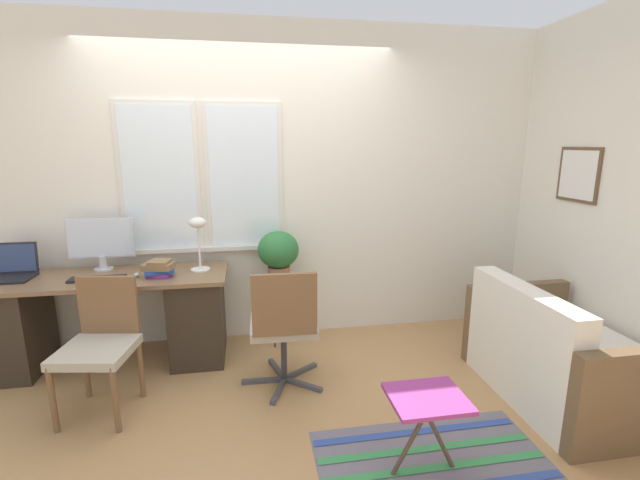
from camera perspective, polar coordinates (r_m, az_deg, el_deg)
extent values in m
plane|color=tan|center=(3.49, -9.13, -16.83)|extent=(14.00, 14.00, 0.00)
cube|color=white|center=(3.75, -10.00, 7.00)|extent=(9.00, 0.06, 2.70)
cube|color=silver|center=(3.77, -20.60, 7.66)|extent=(0.64, 0.02, 1.23)
cube|color=white|center=(3.76, -20.63, 7.65)|extent=(0.57, 0.01, 1.16)
cube|color=silver|center=(3.70, -10.08, 8.19)|extent=(0.64, 0.02, 1.23)
cube|color=white|center=(3.69, -10.08, 8.18)|extent=(0.57, 0.01, 1.16)
cube|color=silver|center=(3.81, -14.86, -1.07)|extent=(1.37, 0.11, 0.04)
cube|color=white|center=(4.02, 30.98, 5.77)|extent=(0.06, 9.00, 2.70)
cube|color=brown|center=(3.95, 31.23, 7.44)|extent=(0.02, 0.42, 0.43)
cube|color=white|center=(3.95, 31.14, 7.45)|extent=(0.01, 0.37, 0.38)
cube|color=brown|center=(3.66, -26.92, -4.56)|extent=(1.83, 0.61, 0.03)
cube|color=#33281E|center=(4.03, -35.75, -9.59)|extent=(0.40, 0.53, 0.69)
cube|color=#33281E|center=(3.64, -15.95, -9.82)|extent=(0.40, 0.53, 0.69)
cube|color=black|center=(3.91, -35.89, -4.21)|extent=(0.28, 0.24, 0.02)
cube|color=black|center=(3.99, -35.32, -1.93)|extent=(0.28, 0.03, 0.24)
cube|color=navy|center=(3.99, -35.36, -1.95)|extent=(0.25, 0.02, 0.21)
cylinder|color=silver|center=(3.83, -26.87, -3.45)|extent=(0.14, 0.14, 0.02)
cylinder|color=silver|center=(3.82, -26.96, -2.63)|extent=(0.06, 0.06, 0.10)
cube|color=silver|center=(3.78, -27.23, 0.22)|extent=(0.49, 0.02, 0.31)
cube|color=silver|center=(3.77, -27.28, 0.17)|extent=(0.47, 0.01, 0.29)
cube|color=black|center=(3.58, -27.58, -4.60)|extent=(0.39, 0.12, 0.02)
ellipsoid|color=silver|center=(3.53, -23.27, -4.30)|extent=(0.04, 0.06, 0.03)
cylinder|color=white|center=(3.54, -15.65, -3.80)|extent=(0.15, 0.15, 0.01)
cylinder|color=white|center=(3.50, -15.82, -0.97)|extent=(0.02, 0.02, 0.35)
ellipsoid|color=white|center=(3.46, -16.02, 2.25)|extent=(0.13, 0.13, 0.09)
cube|color=purple|center=(3.47, -20.64, -4.35)|extent=(0.19, 0.15, 0.03)
cube|color=#2851B2|center=(3.45, -20.59, -3.91)|extent=(0.22, 0.13, 0.03)
cube|color=olive|center=(3.45, -20.74, -3.27)|extent=(0.24, 0.19, 0.04)
cube|color=olive|center=(3.44, -20.59, -2.73)|extent=(0.17, 0.17, 0.02)
cylinder|color=brown|center=(3.16, -32.08, -17.63)|extent=(0.04, 0.04, 0.43)
cylinder|color=brown|center=(2.99, -25.62, -18.66)|extent=(0.04, 0.04, 0.43)
cylinder|color=brown|center=(3.44, -28.76, -14.73)|extent=(0.04, 0.04, 0.43)
cylinder|color=brown|center=(3.28, -22.79, -15.44)|extent=(0.04, 0.04, 0.43)
cube|color=#B2A893|center=(3.11, -27.73, -13.03)|extent=(0.49, 0.47, 0.06)
cube|color=brown|center=(3.21, -26.38, -7.75)|extent=(0.39, 0.10, 0.40)
cube|color=#47474C|center=(3.32, -7.59, -18.09)|extent=(0.31, 0.05, 0.03)
cube|color=#47474C|center=(3.20, -5.53, -19.39)|extent=(0.14, 0.31, 0.03)
cube|color=#47474C|center=(3.25, -2.32, -18.71)|extent=(0.27, 0.22, 0.03)
cube|color=#47474C|center=(3.41, -2.63, -17.11)|extent=(0.28, 0.20, 0.03)
cube|color=#47474C|center=(3.45, -5.73, -16.78)|extent=(0.12, 0.31, 0.03)
cylinder|color=#333338|center=(3.22, -4.83, -14.81)|extent=(0.04, 0.04, 0.39)
cube|color=#B2A893|center=(3.13, -4.91, -11.16)|extent=(0.48, 0.46, 0.06)
cube|color=brown|center=(2.82, -4.76, -8.61)|extent=(0.43, 0.05, 0.42)
cube|color=white|center=(3.49, 29.70, -14.53)|extent=(0.84, 1.04, 0.42)
cube|color=white|center=(3.13, 25.60, -9.13)|extent=(0.16, 1.04, 0.38)
cube|color=brown|center=(3.09, 36.76, -16.87)|extent=(0.84, 0.09, 0.63)
cube|color=brown|center=(3.85, 24.55, -9.73)|extent=(0.84, 0.09, 0.63)
cylinder|color=#333338|center=(3.69, -5.49, -5.73)|extent=(0.24, 0.24, 0.02)
cylinder|color=#333338|center=(3.79, -3.84, -9.66)|extent=(0.01, 0.01, 0.54)
cylinder|color=#333338|center=(3.86, -6.26, -9.28)|extent=(0.01, 0.01, 0.54)
cylinder|color=#333338|center=(3.70, -6.09, -10.29)|extent=(0.01, 0.01, 0.54)
cylinder|color=#9E6B4C|center=(3.66, -5.51, -4.56)|extent=(0.19, 0.19, 0.14)
ellipsoid|color=#2D7038|center=(3.61, -5.58, -1.28)|extent=(0.35, 0.35, 0.31)
cube|color=slate|center=(2.74, 14.61, -26.33)|extent=(1.28, 0.67, 0.01)
cube|color=#388E4C|center=(2.68, 15.33, -27.19)|extent=(1.25, 0.05, 0.00)
cube|color=#388E4C|center=(2.79, 13.93, -25.37)|extent=(1.25, 0.05, 0.00)
cube|color=#334C99|center=(2.89, 12.67, -23.67)|extent=(1.25, 0.05, 0.00)
cube|color=#93337A|center=(2.40, 14.11, -19.78)|extent=(0.39, 0.33, 0.02)
cylinder|color=#4C3D2D|center=(2.50, 12.24, -24.38)|extent=(0.23, 0.02, 0.43)
cylinder|color=#4C3D2D|center=(2.55, 15.35, -23.78)|extent=(0.23, 0.02, 0.43)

